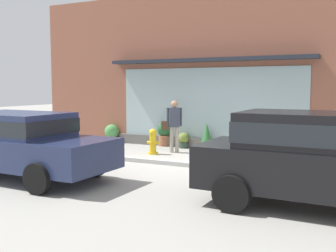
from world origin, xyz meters
name	(u,v)px	position (x,y,z in m)	size (l,w,h in m)	color
ground_plane	(169,163)	(0.00, 0.00, 0.00)	(60.00, 60.00, 0.00)	#9E9B93
curb_strip	(166,162)	(0.00, -0.20, 0.06)	(14.00, 0.24, 0.12)	#B2B2AD
storefront	(210,71)	(0.00, 3.19, 2.68)	(14.00, 0.81, 5.49)	#935642
fire_hydrant	(153,141)	(-1.15, 1.17, 0.41)	(0.39, 0.36, 0.82)	gold
pedestrian_with_handbag	(174,122)	(-0.70, 1.77, 1.00)	(0.64, 0.39, 1.71)	#9E9384
parked_car_navy	(19,141)	(-2.39, -3.18, 0.89)	(4.62, 2.10, 1.55)	navy
parked_car_black	(315,155)	(4.17, -2.68, 0.96)	(4.25, 2.04, 1.71)	black
potted_plant_low_front	(183,140)	(-0.80, 2.78, 0.29)	(0.38, 0.38, 0.54)	#33473D
potted_plant_doorstep	(246,143)	(1.46, 2.74, 0.31)	(0.40, 0.40, 0.62)	#9E6042
potted_plant_window_right	(318,145)	(3.66, 2.92, 0.38)	(0.42, 0.42, 0.68)	#33473D
potted_plant_trailing_edge	(112,133)	(-3.86, 2.83, 0.37)	(0.56, 0.56, 0.71)	#33473D
potted_plant_near_hydrant	(164,133)	(-1.64, 2.93, 0.46)	(0.49, 0.49, 0.85)	#9E6042
potted_plant_by_entrance	(207,137)	(0.09, 2.74, 0.45)	(0.45, 0.45, 0.92)	#9E6042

